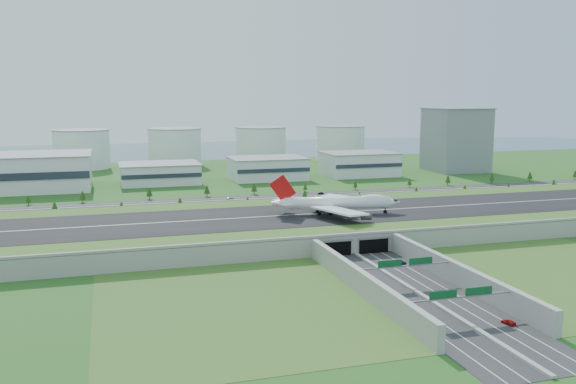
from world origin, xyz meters
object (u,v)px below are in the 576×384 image
object	(u,v)px
car_2	(400,262)
car_6	(534,186)
car_1	(405,301)
car_3	(508,322)
car_5	(321,193)
fuel_tank_a	(82,150)
car_0	(371,284)
car_7	(230,198)
car_4	(105,208)
boeing_747	(336,203)
office_tower	(456,140)

from	to	relation	value
car_2	car_6	world-z (taller)	car_6
car_1	car_3	size ratio (longest dim) A/B	0.89
car_1	car_3	bearing A→B (deg)	-63.32
car_1	car_5	bearing A→B (deg)	65.52
fuel_tank_a	car_3	world-z (taller)	fuel_tank_a
car_0	car_7	size ratio (longest dim) A/B	0.80
car_2	car_4	distance (m)	192.72
car_3	car_7	xyz separation A→B (m)	(-35.02, 238.31, 0.10)
boeing_747	car_4	xyz separation A→B (m)	(-110.17, 90.64, -12.95)
car_6	car_4	bearing A→B (deg)	75.60
car_2	car_7	world-z (taller)	car_7
fuel_tank_a	car_0	world-z (taller)	fuel_tank_a
car_3	car_6	bearing A→B (deg)	-143.21
fuel_tank_a	car_1	distance (m)	436.50
car_0	car_6	size ratio (longest dim) A/B	0.72
boeing_747	car_5	bearing A→B (deg)	85.98
car_3	car_4	xyz separation A→B (m)	(-112.23, 224.48, 0.04)
office_tower	car_1	size ratio (longest dim) A/B	13.27
boeing_747	car_3	world-z (taller)	boeing_747
car_0	car_3	world-z (taller)	car_0
office_tower	car_0	world-z (taller)	office_tower
car_6	car_2	bearing A→B (deg)	115.17
boeing_747	car_6	distance (m)	213.13
car_0	car_4	xyz separation A→B (m)	(-88.83, 179.68, -0.01)
car_2	car_4	size ratio (longest dim) A/B	1.16
office_tower	car_7	distance (m)	243.63
car_4	car_6	xyz separation A→B (m)	(301.59, 2.18, 0.11)
car_1	car_3	distance (m)	32.42
car_1	car_3	xyz separation A→B (m)	(20.19, -25.37, -0.01)
car_5	car_7	distance (m)	63.22
boeing_747	car_3	size ratio (longest dim) A/B	14.00
boeing_747	car_2	world-z (taller)	boeing_747
boeing_747	car_0	size ratio (longest dim) A/B	15.18
car_2	car_6	bearing A→B (deg)	-161.80
car_4	office_tower	bearing A→B (deg)	-50.42
car_3	car_5	distance (m)	242.37
fuel_tank_a	car_2	distance (m)	401.93
car_4	car_7	xyz separation A→B (m)	(77.20, 13.82, 0.06)
office_tower	car_2	distance (m)	325.95
office_tower	boeing_747	distance (m)	275.13
office_tower	car_1	distance (m)	371.77
boeing_747	car_0	xyz separation A→B (m)	(-21.34, -89.04, -12.93)
car_0	car_6	bearing A→B (deg)	32.93
car_2	boeing_747	bearing A→B (deg)	-110.31
fuel_tank_a	car_3	size ratio (longest dim) A/B	10.75
car_5	car_6	world-z (taller)	car_6
fuel_tank_a	car_6	world-z (taller)	fuel_tank_a
car_1	car_6	xyz separation A→B (m)	(209.55, 201.30, 0.14)
office_tower	car_7	world-z (taller)	office_tower
office_tower	boeing_747	bearing A→B (deg)	-133.84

